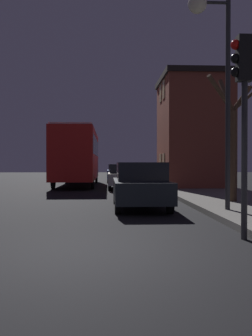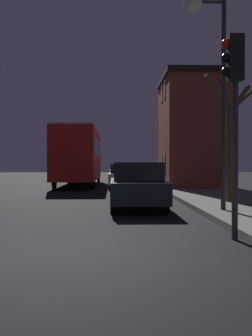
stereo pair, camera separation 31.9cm
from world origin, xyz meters
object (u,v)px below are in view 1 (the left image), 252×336
object	(u,v)px
traffic_light	(243,93)
bus	(78,153)
bare_tree	(233,136)
streetlamp	(210,45)
car_near_lane	(140,185)
car_mid_lane	(123,176)
car_far_lane	(119,173)

from	to	relation	value
traffic_light	bus	size ratio (longest dim) A/B	0.37
bare_tree	bus	size ratio (longest dim) A/B	0.42
traffic_light	bus	bearing A→B (deg)	104.38
streetlamp	car_near_lane	size ratio (longest dim) A/B	1.40
bare_tree	bus	world-z (taller)	bare_tree
car_near_lane	car_mid_lane	size ratio (longest dim) A/B	0.95
streetlamp	car_mid_lane	world-z (taller)	streetlamp
car_far_lane	car_near_lane	bearing A→B (deg)	-89.18
streetlamp	bare_tree	world-z (taller)	streetlamp
car_near_lane	car_mid_lane	xyz separation A→B (m)	(-0.22, 9.74, -0.02)
bare_tree	car_mid_lane	size ratio (longest dim) A/B	0.98
streetlamp	bare_tree	size ratio (longest dim) A/B	1.37
car_near_lane	car_far_lane	world-z (taller)	car_near_lane
traffic_light	car_far_lane	distance (m)	22.99
bare_tree	traffic_light	bearing A→B (deg)	-106.87
bus	car_far_lane	world-z (taller)	bus
bare_tree	car_far_lane	xyz separation A→B (m)	(-3.61, 17.00, -1.70)
streetlamp	bare_tree	xyz separation A→B (m)	(1.47, 2.38, -2.46)
streetlamp	car_near_lane	bearing A→B (deg)	136.40
car_near_lane	bare_tree	bearing A→B (deg)	9.82
streetlamp	traffic_light	size ratio (longest dim) A/B	1.54
streetlamp	car_mid_lane	distance (m)	12.44
streetlamp	car_mid_lane	xyz separation A→B (m)	(-2.11, 11.54, -4.16)
streetlamp	bare_tree	distance (m)	3.72
traffic_light	bare_tree	world-z (taller)	bare_tree
car_mid_lane	car_far_lane	xyz separation A→B (m)	(-0.03, 7.84, 0.00)
traffic_light	car_mid_lane	world-z (taller)	traffic_light
traffic_light	bare_tree	size ratio (longest dim) A/B	0.88
bare_tree	car_near_lane	size ratio (longest dim) A/B	1.03
car_near_lane	car_far_lane	bearing A→B (deg)	90.82
car_far_lane	traffic_light	bearing A→B (deg)	-85.38
bare_tree	car_near_lane	bearing A→B (deg)	-170.18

